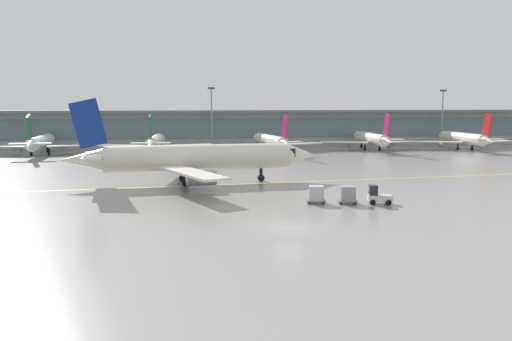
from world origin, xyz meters
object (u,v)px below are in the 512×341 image
at_px(cargo_dolly_lead, 348,194).
at_px(cargo_dolly_trailing, 316,194).
at_px(gate_airplane_3, 270,141).
at_px(apron_light_mast_1, 212,115).
at_px(apron_light_mast_2, 442,115).
at_px(gate_airplane_5, 463,139).
at_px(gate_airplane_1, 41,142).
at_px(taxiing_regional_jet, 195,158).
at_px(gate_airplane_2, 156,142).
at_px(gate_airplane_4, 371,139).
at_px(baggage_tug, 378,196).

distance_m(cargo_dolly_lead, cargo_dolly_trailing, 3.50).
bearing_deg(cargo_dolly_lead, gate_airplane_3, 100.17).
xyz_separation_m(gate_airplane_3, cargo_dolly_trailing, (-7.67, -62.69, -1.61)).
bearing_deg(apron_light_mast_1, apron_light_mast_2, 1.02).
bearing_deg(apron_light_mast_1, gate_airplane_5, -11.56).
height_order(gate_airplane_1, taxiing_regional_jet, taxiing_regional_jet).
xyz_separation_m(gate_airplane_2, gate_airplane_4, (51.53, 1.99, 0.00)).
distance_m(gate_airplane_4, taxiing_regional_jet, 66.39).
xyz_separation_m(gate_airplane_1, cargo_dolly_lead, (46.52, -67.18, -1.67)).
bearing_deg(cargo_dolly_lead, cargo_dolly_trailing, -180.00).
distance_m(baggage_tug, apron_light_mast_1, 77.98).
relative_size(gate_airplane_1, gate_airplane_2, 1.00).
height_order(gate_airplane_3, cargo_dolly_lead, gate_airplane_3).
height_order(gate_airplane_4, apron_light_mast_2, apron_light_mast_2).
height_order(gate_airplane_3, apron_light_mast_2, apron_light_mast_2).
bearing_deg(baggage_tug, gate_airplane_2, 124.84).
relative_size(cargo_dolly_lead, apron_light_mast_2, 0.16).
height_order(gate_airplane_4, apron_light_mast_1, apron_light_mast_1).
xyz_separation_m(gate_airplane_2, cargo_dolly_lead, (21.66, -64.51, -1.67)).
distance_m(gate_airplane_1, gate_airplane_2, 25.00).
height_order(gate_airplane_4, taxiing_regional_jet, taxiing_regional_jet).
bearing_deg(gate_airplane_5, gate_airplane_2, 93.17).
distance_m(taxiing_regional_jet, cargo_dolly_trailing, 21.40).
relative_size(baggage_tug, apron_light_mast_2, 0.19).
bearing_deg(apron_light_mast_1, cargo_dolly_lead, -83.98).
xyz_separation_m(gate_airplane_5, cargo_dolly_lead, (-52.60, -63.62, -1.67)).
relative_size(gate_airplane_5, taxiing_regional_jet, 0.77).
height_order(gate_airplane_5, baggage_tug, gate_airplane_5).
bearing_deg(taxiing_regional_jet, apron_light_mast_2, 36.27).
relative_size(gate_airplane_2, taxiing_regional_jet, 0.77).
distance_m(gate_airplane_3, apron_light_mast_1, 18.41).
bearing_deg(gate_airplane_2, gate_airplane_5, -86.18).
xyz_separation_m(apron_light_mast_1, apron_light_mast_2, (62.50, 1.12, -0.13)).
bearing_deg(cargo_dolly_trailing, apron_light_mast_2, 66.83).
bearing_deg(gate_airplane_5, apron_light_mast_2, -4.08).
height_order(cargo_dolly_lead, cargo_dolly_trailing, same).
bearing_deg(taxiing_regional_jet, gate_airplane_1, 118.44).
height_order(cargo_dolly_lead, apron_light_mast_2, apron_light_mast_2).
height_order(baggage_tug, apron_light_mast_2, apron_light_mast_2).
xyz_separation_m(gate_airplane_5, cargo_dolly_trailing, (-55.99, -62.77, -1.67)).
height_order(gate_airplane_1, gate_airplane_4, same).
height_order(gate_airplane_3, gate_airplane_4, gate_airplane_4).
height_order(gate_airplane_4, cargo_dolly_trailing, gate_airplane_4).
height_order(gate_airplane_1, gate_airplane_2, same).
distance_m(gate_airplane_5, cargo_dolly_lead, 82.56).
distance_m(baggage_tug, cargo_dolly_lead, 3.28).
bearing_deg(cargo_dolly_trailing, gate_airplane_1, 137.05).
xyz_separation_m(gate_airplane_3, apron_light_mast_2, (50.21, 13.59, 5.53)).
xyz_separation_m(gate_airplane_1, gate_airplane_3, (50.79, -3.64, -0.06)).
xyz_separation_m(gate_airplane_4, apron_light_mast_1, (-37.89, 9.52, 5.60)).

